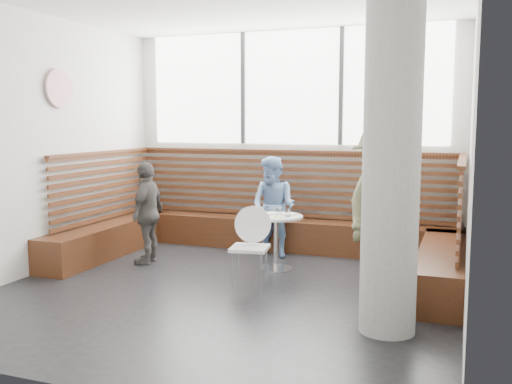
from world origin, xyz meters
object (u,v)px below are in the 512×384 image
(cafe_table, at_px, (276,231))
(child_back, at_px, (274,207))
(cafe_chair, at_px, (252,240))
(concrete_column, at_px, (392,154))
(adult_man, at_px, (380,205))
(child_left, at_px, (148,213))

(cafe_table, distance_m, child_back, 0.73)
(cafe_chair, bearing_deg, child_back, 89.78)
(cafe_chair, relative_size, child_back, 0.64)
(concrete_column, relative_size, cafe_chair, 3.54)
(cafe_chair, bearing_deg, concrete_column, -38.75)
(cafe_table, xyz_separation_m, child_back, (-0.25, 0.66, 0.20))
(cafe_chair, distance_m, adult_man, 1.54)
(adult_man, bearing_deg, cafe_chair, 135.74)
(cafe_table, xyz_separation_m, cafe_chair, (-0.05, -0.74, 0.03))
(child_left, bearing_deg, cafe_chair, 67.98)
(concrete_column, distance_m, cafe_table, 2.60)
(adult_man, distance_m, child_left, 3.03)
(concrete_column, bearing_deg, child_left, 156.43)
(child_back, height_order, child_left, child_back)
(cafe_chair, relative_size, child_left, 0.67)
(concrete_column, distance_m, child_left, 3.75)
(cafe_table, relative_size, child_back, 0.50)
(adult_man, bearing_deg, child_left, 113.48)
(child_back, bearing_deg, adult_man, -11.97)
(cafe_chair, distance_m, child_left, 1.74)
(concrete_column, height_order, cafe_chair, concrete_column)
(concrete_column, xyz_separation_m, adult_man, (-0.31, 1.60, -0.69))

